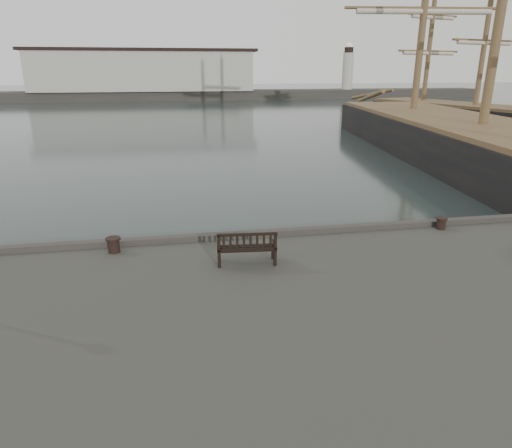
{
  "coord_description": "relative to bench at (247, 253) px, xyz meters",
  "views": [
    {
      "loc": [
        -2.84,
        -13.42,
        6.59
      ],
      "look_at": [
        -0.47,
        -0.5,
        2.1
      ],
      "focal_mm": 32.0,
      "sensor_mm": 36.0,
      "label": 1
    }
  ],
  "objects": [
    {
      "name": "tall_ship_main",
      "position": [
        19.35,
        17.38,
        -1.02
      ],
      "size": [
        14.6,
        45.64,
        33.65
      ],
      "rotation": [
        0.0,
        0.0,
        -0.13
      ],
      "color": "black",
      "rests_on": "ground"
    },
    {
      "name": "breakwater",
      "position": [
        -3.53,
        94.17,
        2.45
      ],
      "size": [
        140.0,
        9.5,
        12.2
      ],
      "color": "#383530",
      "rests_on": "ground"
    },
    {
      "name": "ground",
      "position": [
        1.03,
        2.17,
        -1.85
      ],
      "size": [
        400.0,
        400.0,
        0.0
      ],
      "primitive_type": "plane",
      "color": "black",
      "rests_on": "ground"
    },
    {
      "name": "bollard_right",
      "position": [
        6.76,
        1.64,
        -0.1
      ],
      "size": [
        0.41,
        0.41,
        0.39
      ],
      "primitive_type": "cylinder",
      "rotation": [
        0.0,
        0.0,
        0.11
      ],
      "color": "black",
      "rests_on": "quay"
    },
    {
      "name": "bollard_left",
      "position": [
        -3.64,
        1.49,
        -0.07
      ],
      "size": [
        0.53,
        0.53,
        0.44
      ],
      "primitive_type": "cylinder",
      "rotation": [
        0.0,
        0.0,
        -0.3
      ],
      "color": "black",
      "rests_on": "quay"
    },
    {
      "name": "tall_ship_far",
      "position": [
        32.3,
        36.71,
        -1.05
      ],
      "size": [
        13.33,
        28.83,
        24.21
      ],
      "rotation": [
        0.0,
        0.0,
        0.27
      ],
      "color": "black",
      "rests_on": "ground"
    },
    {
      "name": "bench",
      "position": [
        0.0,
        0.0,
        0.0
      ],
      "size": [
        1.64,
        0.69,
        0.92
      ],
      "rotation": [
        0.0,
        0.0,
        -0.09
      ],
      "color": "black",
      "rests_on": "quay"
    }
  ]
}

